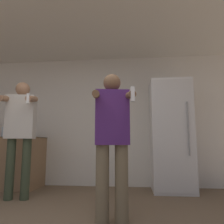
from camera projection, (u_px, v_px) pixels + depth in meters
wall_back at (95, 120)px, 4.40m from camera, size 7.00×0.06×2.55m
ceiling_slab at (79, 23)px, 3.22m from camera, size 7.00×3.26×0.05m
refrigerator at (171, 135)px, 3.84m from camera, size 0.69×0.72×1.91m
counter at (8, 162)px, 4.09m from camera, size 1.25×0.68×0.93m
bottle_short_whiskey at (4, 132)px, 4.13m from camera, size 0.08×0.08×0.28m
person_woman_foreground at (112, 137)px, 2.35m from camera, size 0.48×0.53×1.58m
person_man_side at (20, 128)px, 3.30m from camera, size 0.53×0.49×1.75m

